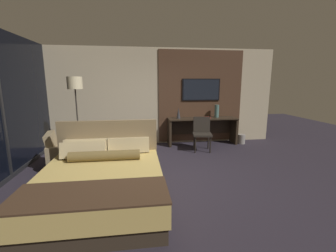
{
  "coord_description": "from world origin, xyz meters",
  "views": [
    {
      "loc": [
        -0.53,
        -4.05,
        1.83
      ],
      "look_at": [
        0.13,
        0.8,
        0.87
      ],
      "focal_mm": 24.0,
      "sensor_mm": 36.0,
      "label": 1
    }
  ],
  "objects_px": {
    "desk": "(202,126)",
    "floor_lamp": "(75,90)",
    "vase_tall": "(217,111)",
    "book": "(206,117)",
    "bed": "(102,182)",
    "tv": "(201,90)",
    "desk_chair": "(202,131)",
    "vase_short": "(178,113)",
    "armchair_by_window": "(68,155)",
    "waste_bin": "(241,139)"
  },
  "relations": [
    {
      "from": "desk_chair",
      "to": "floor_lamp",
      "type": "distance_m",
      "value": 3.33
    },
    {
      "from": "armchair_by_window",
      "to": "vase_tall",
      "type": "relative_size",
      "value": 2.67
    },
    {
      "from": "vase_short",
      "to": "book",
      "type": "relative_size",
      "value": 1.31
    },
    {
      "from": "tv",
      "to": "vase_short",
      "type": "relative_size",
      "value": 3.73
    },
    {
      "from": "bed",
      "to": "armchair_by_window",
      "type": "distance_m",
      "value": 1.86
    },
    {
      "from": "floor_lamp",
      "to": "desk_chair",
      "type": "bearing_deg",
      "value": 4.94
    },
    {
      "from": "armchair_by_window",
      "to": "vase_short",
      "type": "distance_m",
      "value": 3.13
    },
    {
      "from": "tv",
      "to": "vase_short",
      "type": "distance_m",
      "value": 1.0
    },
    {
      "from": "floor_lamp",
      "to": "vase_tall",
      "type": "height_order",
      "value": "floor_lamp"
    },
    {
      "from": "bed",
      "to": "vase_short",
      "type": "xyz_separation_m",
      "value": [
        1.75,
        3.01,
        0.63
      ]
    },
    {
      "from": "desk",
      "to": "vase_tall",
      "type": "height_order",
      "value": "vase_tall"
    },
    {
      "from": "tv",
      "to": "vase_tall",
      "type": "bearing_deg",
      "value": -20.9
    },
    {
      "from": "vase_tall",
      "to": "vase_short",
      "type": "distance_m",
      "value": 1.17
    },
    {
      "from": "bed",
      "to": "armchair_by_window",
      "type": "bearing_deg",
      "value": 120.94
    },
    {
      "from": "tv",
      "to": "book",
      "type": "bearing_deg",
      "value": -67.55
    },
    {
      "from": "bed",
      "to": "tv",
      "type": "bearing_deg",
      "value": 52.59
    },
    {
      "from": "armchair_by_window",
      "to": "tv",
      "type": "bearing_deg",
      "value": -76.34
    },
    {
      "from": "vase_tall",
      "to": "book",
      "type": "height_order",
      "value": "vase_tall"
    },
    {
      "from": "desk_chair",
      "to": "waste_bin",
      "type": "relative_size",
      "value": 3.21
    },
    {
      "from": "floor_lamp",
      "to": "vase_tall",
      "type": "bearing_deg",
      "value": 13.52
    },
    {
      "from": "desk",
      "to": "armchair_by_window",
      "type": "relative_size",
      "value": 2.04
    },
    {
      "from": "waste_bin",
      "to": "tv",
      "type": "bearing_deg",
      "value": 163.65
    },
    {
      "from": "floor_lamp",
      "to": "book",
      "type": "xyz_separation_m",
      "value": [
        3.42,
        0.81,
        -0.84
      ]
    },
    {
      "from": "armchair_by_window",
      "to": "floor_lamp",
      "type": "bearing_deg",
      "value": -23.42
    },
    {
      "from": "desk",
      "to": "desk_chair",
      "type": "relative_size",
      "value": 2.26
    },
    {
      "from": "bed",
      "to": "desk",
      "type": "distance_m",
      "value": 3.91
    },
    {
      "from": "book",
      "to": "vase_short",
      "type": "bearing_deg",
      "value": 176.56
    },
    {
      "from": "bed",
      "to": "vase_tall",
      "type": "relative_size",
      "value": 5.77
    },
    {
      "from": "floor_lamp",
      "to": "vase_short",
      "type": "relative_size",
      "value": 6.36
    },
    {
      "from": "desk_chair",
      "to": "floor_lamp",
      "type": "relative_size",
      "value": 0.46
    },
    {
      "from": "armchair_by_window",
      "to": "waste_bin",
      "type": "distance_m",
      "value": 4.8
    },
    {
      "from": "desk_chair",
      "to": "vase_tall",
      "type": "relative_size",
      "value": 2.42
    },
    {
      "from": "desk",
      "to": "vase_tall",
      "type": "xyz_separation_m",
      "value": [
        0.45,
        0.03,
        0.43
      ]
    },
    {
      "from": "tv",
      "to": "desk_chair",
      "type": "xyz_separation_m",
      "value": [
        -0.18,
        -0.81,
        -1.07
      ]
    },
    {
      "from": "floor_lamp",
      "to": "vase_tall",
      "type": "relative_size",
      "value": 5.24
    },
    {
      "from": "desk_chair",
      "to": "bed",
      "type": "bearing_deg",
      "value": -123.56
    },
    {
      "from": "tv",
      "to": "vase_short",
      "type": "bearing_deg",
      "value": -163.3
    },
    {
      "from": "desk_chair",
      "to": "vase_short",
      "type": "distance_m",
      "value": 0.9
    },
    {
      "from": "vase_short",
      "to": "waste_bin",
      "type": "relative_size",
      "value": 1.09
    },
    {
      "from": "vase_tall",
      "to": "desk_chair",
      "type": "bearing_deg",
      "value": -134.75
    },
    {
      "from": "vase_tall",
      "to": "bed",
      "type": "bearing_deg",
      "value": -133.71
    },
    {
      "from": "desk_chair",
      "to": "waste_bin",
      "type": "xyz_separation_m",
      "value": [
        1.37,
        0.45,
        -0.4
      ]
    },
    {
      "from": "armchair_by_window",
      "to": "floor_lamp",
      "type": "relative_size",
      "value": 0.51
    },
    {
      "from": "tv",
      "to": "desk_chair",
      "type": "distance_m",
      "value": 1.35
    },
    {
      "from": "armchair_by_window",
      "to": "bed",
      "type": "bearing_deg",
      "value": -160.89
    },
    {
      "from": "desk",
      "to": "floor_lamp",
      "type": "xyz_separation_m",
      "value": [
        -3.31,
        -0.87,
        1.11
      ]
    },
    {
      "from": "armchair_by_window",
      "to": "waste_bin",
      "type": "bearing_deg",
      "value": -86.35
    },
    {
      "from": "floor_lamp",
      "to": "vase_tall",
      "type": "distance_m",
      "value": 3.92
    },
    {
      "from": "waste_bin",
      "to": "book",
      "type": "bearing_deg",
      "value": 175.43
    },
    {
      "from": "armchair_by_window",
      "to": "floor_lamp",
      "type": "distance_m",
      "value": 1.49
    }
  ]
}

